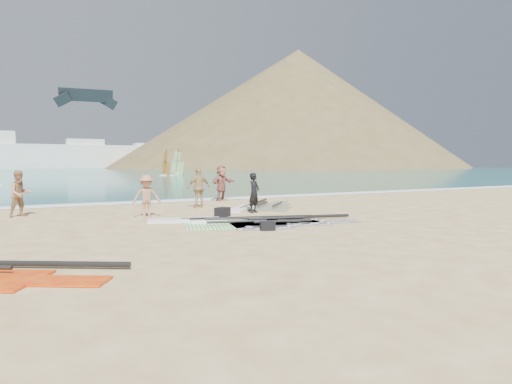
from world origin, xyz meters
name	(u,v)px	position (x,y,z in m)	size (l,w,h in m)	color
ground	(285,238)	(0.00, 0.00, 0.00)	(300.00, 300.00, 0.00)	#E4C185
sea	(57,169)	(0.00, 132.00, 0.00)	(300.00, 240.00, 0.06)	#0D595D
surf_line	(165,202)	(0.00, 12.30, 0.00)	(300.00, 1.20, 0.04)	white
far_town	(0,155)	(-15.72, 150.00, 4.49)	(160.00, 8.00, 12.00)	white
headland_main	(298,168)	(85.00, 130.00, 0.00)	(143.00, 143.00, 45.00)	brown
headland_minor	(351,167)	(120.00, 140.00, 0.00)	(70.00, 70.00, 28.00)	brown
rig_grey	(262,222)	(0.83, 2.86, 0.05)	(5.92, 2.97, 0.20)	#2A2A2D
rig_green	(220,222)	(-0.52, 3.47, 0.05)	(5.84, 3.16, 0.20)	#4CCD29
rig_orange	(258,207)	(2.97, 7.21, 0.05)	(5.01, 4.74, 0.20)	#DE5B1F
gear_bag_near	(222,212)	(0.29, 5.14, 0.18)	(0.56, 0.41, 0.36)	black
gear_bag_far	(268,226)	(0.21, 1.38, 0.13)	(0.45, 0.31, 0.27)	black
person_wetsuit	(254,193)	(1.95, 5.67, 0.83)	(0.61, 0.40, 1.67)	black
beachgoer_left	(20,194)	(-6.66, 8.72, 0.89)	(0.87, 0.68, 1.79)	#A27350
beachgoer_mid	(147,196)	(-2.38, 6.22, 0.82)	(1.06, 0.61, 1.64)	#AE7254
beachgoer_back	(199,188)	(0.60, 8.63, 0.93)	(1.10, 0.46, 1.87)	tan
beachgoer_right	(221,183)	(2.94, 11.50, 0.97)	(1.80, 0.57, 1.94)	#A16050
windsurfer_centre	(166,168)	(12.07, 55.33, 1.21)	(2.30, 2.71, 4.07)	white
windsurfer_right	(177,167)	(14.87, 58.38, 1.28)	(2.38, 2.49, 4.36)	white
kitesurf_kite	(86,97)	(-0.17, 46.43, 10.08)	(7.41, 1.45, 2.41)	black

